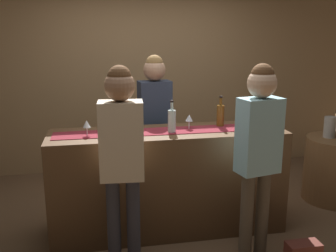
# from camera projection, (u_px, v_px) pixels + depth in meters

# --- Properties ---
(ground_plane) EXTENTS (10.00, 10.00, 0.00)m
(ground_plane) POSITION_uv_depth(u_px,v_px,m) (168.00, 228.00, 3.87)
(ground_plane) COLOR brown
(back_wall) EXTENTS (6.00, 0.12, 2.90)m
(back_wall) POSITION_uv_depth(u_px,v_px,m) (142.00, 66.00, 5.34)
(back_wall) COLOR tan
(back_wall) RESTS_ON ground
(bar_counter) EXTENTS (2.22, 0.60, 1.00)m
(bar_counter) POSITION_uv_depth(u_px,v_px,m) (168.00, 181.00, 3.75)
(bar_counter) COLOR #543821
(bar_counter) RESTS_ON ground
(counter_runner_cloth) EXTENTS (2.11, 0.28, 0.01)m
(counter_runner_cloth) POSITION_uv_depth(u_px,v_px,m) (168.00, 131.00, 3.63)
(counter_runner_cloth) COLOR maroon
(counter_runner_cloth) RESTS_ON bar_counter
(wine_bottle_green) EXTENTS (0.07, 0.07, 0.30)m
(wine_bottle_green) POSITION_uv_depth(u_px,v_px,m) (128.00, 122.00, 3.51)
(wine_bottle_green) COLOR #194723
(wine_bottle_green) RESTS_ON bar_counter
(wine_bottle_amber) EXTENTS (0.07, 0.07, 0.30)m
(wine_bottle_amber) POSITION_uv_depth(u_px,v_px,m) (220.00, 115.00, 3.79)
(wine_bottle_amber) COLOR brown
(wine_bottle_amber) RESTS_ON bar_counter
(wine_bottle_clear) EXTENTS (0.07, 0.07, 0.30)m
(wine_bottle_clear) POSITION_uv_depth(u_px,v_px,m) (172.00, 121.00, 3.56)
(wine_bottle_clear) COLOR #B2C6C1
(wine_bottle_clear) RESTS_ON bar_counter
(wine_glass_near_customer) EXTENTS (0.07, 0.07, 0.14)m
(wine_glass_near_customer) POSITION_uv_depth(u_px,v_px,m) (87.00, 125.00, 3.44)
(wine_glass_near_customer) COLOR silver
(wine_glass_near_customer) RESTS_ON bar_counter
(wine_glass_mid_counter) EXTENTS (0.07, 0.07, 0.14)m
(wine_glass_mid_counter) POSITION_uv_depth(u_px,v_px,m) (189.00, 118.00, 3.68)
(wine_glass_mid_counter) COLOR silver
(wine_glass_mid_counter) RESTS_ON bar_counter
(wine_glass_far_end) EXTENTS (0.07, 0.07, 0.14)m
(wine_glass_far_end) POSITION_uv_depth(u_px,v_px,m) (104.00, 123.00, 3.48)
(wine_glass_far_end) COLOR silver
(wine_glass_far_end) RESTS_ON bar_counter
(bartender) EXTENTS (0.36, 0.24, 1.68)m
(bartender) POSITION_uv_depth(u_px,v_px,m) (155.00, 115.00, 4.17)
(bartender) COLOR #26262B
(bartender) RESTS_ON ground
(customer_sipping) EXTENTS (0.38, 0.27, 1.67)m
(customer_sipping) POSITION_uv_depth(u_px,v_px,m) (259.00, 143.00, 3.14)
(customer_sipping) COLOR brown
(customer_sipping) RESTS_ON ground
(customer_browsing) EXTENTS (0.35, 0.23, 1.67)m
(customer_browsing) POSITION_uv_depth(u_px,v_px,m) (121.00, 148.00, 3.00)
(customer_browsing) COLOR #33333D
(customer_browsing) RESTS_ON ground
(round_side_table) EXTENTS (0.68, 0.68, 0.74)m
(round_side_table) POSITION_uv_depth(u_px,v_px,m) (334.00, 169.00, 4.46)
(round_side_table) COLOR brown
(round_side_table) RESTS_ON ground
(vase_on_side_table) EXTENTS (0.13, 0.13, 0.24)m
(vase_on_side_table) POSITION_uv_depth(u_px,v_px,m) (330.00, 127.00, 4.38)
(vase_on_side_table) COLOR #B7B2A8
(vase_on_side_table) RESTS_ON round_side_table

